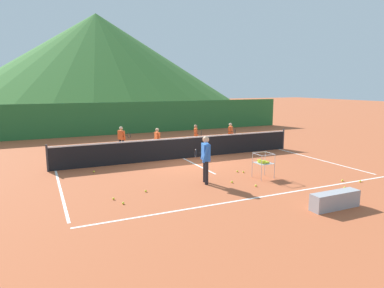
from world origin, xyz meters
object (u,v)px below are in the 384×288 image
(student_0, at_px, (122,137))
(tennis_ball_4, at_px, (232,182))
(instructor, at_px, (205,155))
(tennis_ball_5, at_px, (94,172))
(tennis_ball_7, at_px, (237,171))
(tennis_ball_8, at_px, (345,188))
(student_3, at_px, (231,132))
(courtside_bench, at_px, (335,200))
(tennis_ball_3, at_px, (114,199))
(tennis_net, at_px, (183,148))
(tennis_ball_1, at_px, (360,181))
(tennis_ball_2, at_px, (123,203))
(ball_cart, at_px, (263,162))
(tennis_ball_6, at_px, (243,172))
(tennis_ball_9, at_px, (146,191))
(tennis_ball_0, at_px, (342,181))
(student_2, at_px, (196,134))
(student_1, at_px, (157,139))
(tennis_ball_10, at_px, (256,186))

(student_0, bearing_deg, tennis_ball_4, -72.90)
(instructor, distance_m, tennis_ball_5, 4.55)
(tennis_ball_7, relative_size, tennis_ball_8, 1.00)
(student_3, bearing_deg, tennis_ball_8, -94.88)
(courtside_bench, bearing_deg, tennis_ball_8, 34.35)
(tennis_ball_5, bearing_deg, tennis_ball_3, -89.73)
(tennis_net, xyz_separation_m, student_0, (-2.18, 2.64, 0.28))
(tennis_ball_5, relative_size, courtside_bench, 0.05)
(tennis_ball_1, height_order, tennis_ball_7, same)
(instructor, bearing_deg, tennis_ball_2, -163.57)
(instructor, bearing_deg, ball_cart, -7.10)
(tennis_ball_1, bearing_deg, tennis_ball_3, 167.92)
(tennis_ball_6, relative_size, tennis_ball_9, 1.00)
(tennis_ball_0, relative_size, tennis_ball_2, 1.00)
(student_3, bearing_deg, student_2, 170.26)
(student_3, relative_size, tennis_ball_4, 18.69)
(instructor, height_order, tennis_ball_8, instructor)
(ball_cart, xyz_separation_m, tennis_ball_0, (2.25, -1.54, -0.56))
(tennis_net, bearing_deg, tennis_ball_7, -73.97)
(tennis_ball_8, bearing_deg, tennis_net, 114.56)
(ball_cart, bearing_deg, student_2, 86.43)
(tennis_net, height_order, tennis_ball_6, tennis_net)
(student_2, height_order, tennis_ball_1, student_2)
(tennis_ball_4, height_order, tennis_ball_8, same)
(student_2, height_order, courtside_bench, student_2)
(student_2, bearing_deg, tennis_ball_5, -151.80)
(student_0, distance_m, tennis_ball_3, 7.29)
(tennis_ball_4, bearing_deg, tennis_net, 89.41)
(tennis_net, bearing_deg, student_0, 129.55)
(courtside_bench, bearing_deg, student_1, 102.29)
(student_0, relative_size, tennis_ball_7, 18.94)
(student_2, height_order, student_3, student_3)
(tennis_ball_5, bearing_deg, tennis_ball_10, -42.24)
(tennis_ball_2, height_order, tennis_ball_5, same)
(tennis_ball_3, bearing_deg, tennis_ball_2, -71.31)
(student_0, height_order, courtside_bench, student_0)
(instructor, height_order, student_3, instructor)
(student_2, distance_m, tennis_ball_9, 7.87)
(tennis_ball_0, xyz_separation_m, tennis_ball_9, (-6.55, 1.71, 0.00))
(tennis_ball_0, bearing_deg, student_1, 120.77)
(tennis_ball_9, bearing_deg, instructor, 2.55)
(courtside_bench, bearing_deg, tennis_ball_6, 91.95)
(student_1, relative_size, tennis_ball_0, 18.75)
(instructor, height_order, student_1, instructor)
(student_0, relative_size, courtside_bench, 0.86)
(tennis_ball_2, bearing_deg, ball_cart, 6.84)
(tennis_ball_3, bearing_deg, tennis_ball_9, 16.02)
(ball_cart, distance_m, tennis_ball_6, 1.08)
(student_3, relative_size, tennis_ball_6, 18.69)
(tennis_net, distance_m, tennis_ball_9, 5.07)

